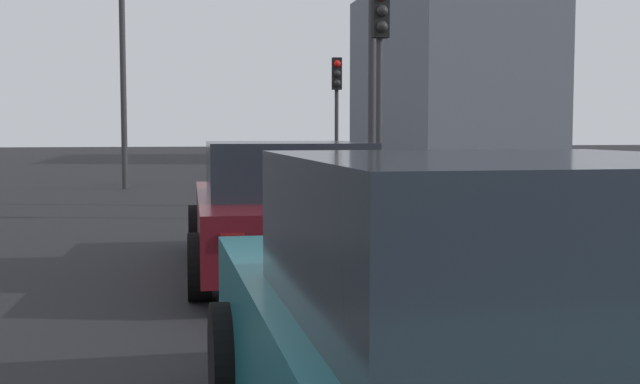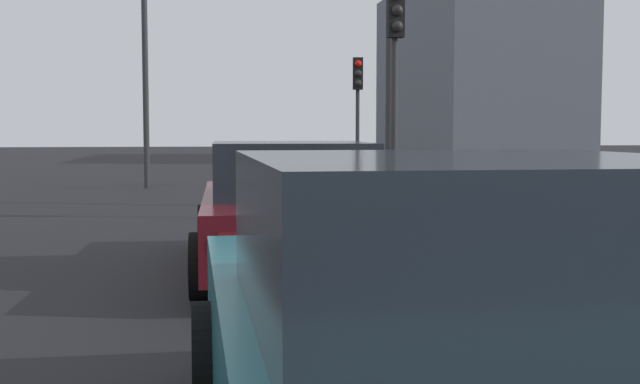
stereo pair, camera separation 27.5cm
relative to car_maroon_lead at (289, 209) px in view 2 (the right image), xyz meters
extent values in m
cube|color=#510F16|center=(0.06, 0.00, -0.14)|extent=(4.63, 2.06, 0.62)
cube|color=#1E232B|center=(-0.17, 0.01, 0.46)|extent=(2.11, 1.74, 0.58)
cylinder|color=black|center=(1.44, -1.00, -0.39)|extent=(0.65, 0.24, 0.64)
cylinder|color=black|center=(1.51, 0.89, -0.39)|extent=(0.65, 0.24, 0.64)
cylinder|color=black|center=(-1.39, -0.90, -0.39)|extent=(0.65, 0.24, 0.64)
cylinder|color=black|center=(-1.32, 1.00, -0.39)|extent=(0.65, 0.24, 0.64)
cube|color=maroon|center=(-2.26, -0.60, -0.03)|extent=(0.04, 0.20, 0.11)
cube|color=maroon|center=(-2.21, 0.76, -0.03)|extent=(0.04, 0.20, 0.11)
cube|color=#19606B|center=(-5.80, 0.03, -0.13)|extent=(4.43, 1.90, 0.64)
cube|color=#1E232B|center=(-6.02, 0.03, 0.48)|extent=(1.99, 1.67, 0.60)
cylinder|color=black|center=(-4.43, -0.92, -0.39)|extent=(0.64, 0.22, 0.64)
cylinder|color=black|center=(-4.43, 0.97, -0.39)|extent=(0.64, 0.22, 0.64)
cylinder|color=#2D2D30|center=(13.53, -3.60, 0.66)|extent=(0.11, 0.11, 2.74)
cube|color=black|center=(13.48, -3.59, 2.48)|extent=(0.24, 0.30, 0.90)
sphere|color=red|center=(13.37, -3.57, 2.75)|extent=(0.20, 0.20, 0.20)
sphere|color=black|center=(13.37, -3.57, 2.48)|extent=(0.20, 0.20, 0.20)
sphere|color=black|center=(13.37, -3.57, 2.21)|extent=(0.20, 0.20, 0.20)
cylinder|color=#2D2D30|center=(4.81, -2.43, 0.88)|extent=(0.11, 0.11, 3.19)
cube|color=black|center=(4.75, -2.43, 2.93)|extent=(0.20, 0.28, 0.90)
sphere|color=black|center=(4.64, -2.43, 2.93)|extent=(0.20, 0.20, 0.20)
sphere|color=black|center=(4.64, -2.43, 2.66)|extent=(0.20, 0.20, 0.20)
cylinder|color=#2D2D30|center=(13.64, 2.30, 2.48)|extent=(0.16, 0.16, 6.40)
cylinder|color=#2D2D30|center=(7.22, -2.94, 3.20)|extent=(0.16, 0.16, 7.83)
cube|color=slate|center=(33.69, -14.20, 4.08)|extent=(15.36, 7.17, 9.59)
camera|label=1|loc=(-8.80, 1.34, 0.88)|focal=44.93mm
camera|label=2|loc=(-8.85, 1.07, 0.88)|focal=44.93mm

